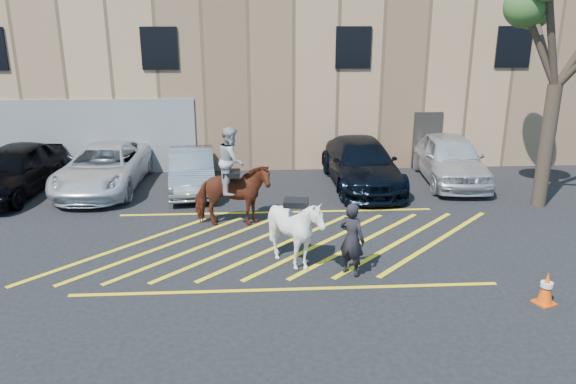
{
  "coord_description": "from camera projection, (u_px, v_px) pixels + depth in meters",
  "views": [
    {
      "loc": [
        -0.64,
        -13.93,
        5.89
      ],
      "look_at": [
        0.21,
        0.2,
        1.3
      ],
      "focal_mm": 35.0,
      "sensor_mm": 36.0,
      "label": 1
    }
  ],
  "objects": [
    {
      "name": "warehouse",
      "position": [
        268.0,
        62.0,
        25.34
      ],
      "size": [
        32.42,
        10.2,
        7.3
      ],
      "color": "tan",
      "rests_on": "ground"
    },
    {
      "name": "car_white_suv",
      "position": [
        450.0,
        158.0,
        20.06
      ],
      "size": [
        2.36,
        5.09,
        1.69
      ],
      "primitive_type": "imported",
      "rotation": [
        0.0,
        0.0,
        -0.07
      ],
      "color": "silver",
      "rests_on": "ground"
    },
    {
      "name": "car_black_suv",
      "position": [
        13.0,
        170.0,
        18.63
      ],
      "size": [
        2.52,
        5.14,
        1.69
      ],
      "primitive_type": "imported",
      "rotation": [
        0.0,
        0.0,
        -0.11
      ],
      "color": "black",
      "rests_on": "ground"
    },
    {
      "name": "car_silver_sedan",
      "position": [
        192.0,
        170.0,
        19.17
      ],
      "size": [
        1.92,
        4.35,
        1.39
      ],
      "primitive_type": "imported",
      "rotation": [
        0.0,
        0.0,
        0.11
      ],
      "color": "gray",
      "rests_on": "ground"
    },
    {
      "name": "traffic_cone",
      "position": [
        546.0,
        288.0,
        11.73
      ],
      "size": [
        0.5,
        0.5,
        0.73
      ],
      "color": "#EE4709",
      "rests_on": "ground"
    },
    {
      "name": "ground",
      "position": [
        281.0,
        240.0,
        15.08
      ],
      "size": [
        90.0,
        90.0,
        0.0
      ],
      "primitive_type": "plane",
      "color": "black",
      "rests_on": "ground"
    },
    {
      "name": "mounted_bay",
      "position": [
        232.0,
        187.0,
        15.77
      ],
      "size": [
        2.19,
        1.02,
        2.87
      ],
      "color": "maroon",
      "rests_on": "ground"
    },
    {
      "name": "car_white_pickup",
      "position": [
        104.0,
        168.0,
        19.25
      ],
      "size": [
        2.7,
        5.51,
        1.51
      ],
      "primitive_type": "imported",
      "rotation": [
        0.0,
        0.0,
        -0.04
      ],
      "color": "silver",
      "rests_on": "ground"
    },
    {
      "name": "car_blue_suv",
      "position": [
        361.0,
        164.0,
        19.6
      ],
      "size": [
        2.43,
        5.54,
        1.58
      ],
      "primitive_type": "imported",
      "rotation": [
        0.0,
        0.0,
        0.04
      ],
      "color": "black",
      "rests_on": "ground"
    },
    {
      "name": "tree",
      "position": [
        565.0,
        18.0,
        16.05
      ],
      "size": [
        3.99,
        4.37,
        7.31
      ],
      "color": "#413527",
      "rests_on": "ground"
    },
    {
      "name": "saddled_white",
      "position": [
        296.0,
        231.0,
        13.28
      ],
      "size": [
        1.71,
        1.86,
        1.82
      ],
      "color": "white",
      "rests_on": "ground"
    },
    {
      "name": "handler",
      "position": [
        352.0,
        239.0,
        12.9
      ],
      "size": [
        0.76,
        0.74,
        1.76
      ],
      "primitive_type": "imported",
      "rotation": [
        0.0,
        0.0,
        2.42
      ],
      "color": "black",
      "rests_on": "ground"
    },
    {
      "name": "hatching_zone",
      "position": [
        281.0,
        245.0,
        14.8
      ],
      "size": [
        12.6,
        5.12,
        0.01
      ],
      "color": "yellow",
      "rests_on": "ground"
    }
  ]
}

